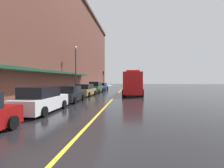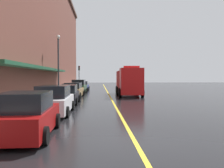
% 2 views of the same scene
% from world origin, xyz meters
% --- Properties ---
extents(ground_plane, '(112.00, 112.00, 0.00)m').
position_xyz_m(ground_plane, '(0.00, 25.00, 0.00)').
color(ground_plane, black).
extents(sidewalk_left, '(2.40, 70.00, 0.15)m').
position_xyz_m(sidewalk_left, '(-6.20, 25.00, 0.07)').
color(sidewalk_left, '#ADA8A0').
rests_on(sidewalk_left, ground).
extents(lane_center_stripe, '(0.16, 70.00, 0.01)m').
position_xyz_m(lane_center_stripe, '(0.00, 25.00, 0.00)').
color(lane_center_stripe, gold).
rests_on(lane_center_stripe, ground).
extents(brick_building_left, '(12.91, 64.00, 18.49)m').
position_xyz_m(brick_building_left, '(-13.27, 24.00, 9.25)').
color(brick_building_left, brown).
rests_on(brick_building_left, ground).
extents(parked_car_1, '(2.14, 4.89, 1.76)m').
position_xyz_m(parked_car_1, '(-4.01, 6.62, 0.82)').
color(parked_car_1, silver).
rests_on(parked_car_1, ground).
extents(parked_car_2, '(2.06, 4.41, 1.59)m').
position_xyz_m(parked_car_2, '(-3.98, 12.01, 0.75)').
color(parked_car_2, black).
rests_on(parked_car_2, ground).
extents(parked_car_3, '(2.11, 4.87, 1.62)m').
position_xyz_m(parked_car_3, '(-4.05, 18.09, 0.76)').
color(parked_car_3, '#A5844C').
rests_on(parked_car_3, ground).
extents(parked_car_4, '(2.11, 4.88, 1.87)m').
position_xyz_m(parked_car_4, '(-3.99, 24.30, 0.87)').
color(parked_car_4, '#2D5133').
rests_on(parked_car_4, ground).
extents(parked_car_5, '(2.17, 4.76, 1.54)m').
position_xyz_m(parked_car_5, '(-3.93, 30.13, 0.73)').
color(parked_car_5, navy).
rests_on(parked_car_5, ground).
extents(fire_truck, '(2.91, 8.30, 3.47)m').
position_xyz_m(fire_truck, '(2.37, 20.76, 1.65)').
color(fire_truck, red).
rests_on(fire_truck, ground).
extents(parking_meter_0, '(0.14, 0.18, 1.33)m').
position_xyz_m(parking_meter_0, '(-5.35, 19.48, 1.06)').
color(parking_meter_0, '#4C4C51').
rests_on(parking_meter_0, sidewalk_left).
extents(parking_meter_1, '(0.14, 0.18, 1.33)m').
position_xyz_m(parking_meter_1, '(-5.35, 18.76, 1.06)').
color(parking_meter_1, '#4C4C51').
rests_on(parking_meter_1, sidewalk_left).
extents(street_lamp_left, '(0.44, 0.44, 6.94)m').
position_xyz_m(street_lamp_left, '(-5.95, 19.53, 4.40)').
color(street_lamp_left, '#33383D').
rests_on(street_lamp_left, sidewalk_left).
extents(traffic_light_near, '(0.38, 0.36, 4.30)m').
position_xyz_m(traffic_light_near, '(-5.29, 40.08, 3.16)').
color(traffic_light_near, '#232326').
rests_on(traffic_light_near, sidewalk_left).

